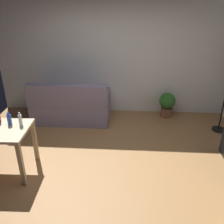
{
  "coord_description": "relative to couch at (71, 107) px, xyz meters",
  "views": [
    {
      "loc": [
        0.35,
        -3.29,
        2.58
      ],
      "look_at": [
        0.1,
        0.5,
        0.75
      ],
      "focal_mm": 40.09,
      "sensor_mm": 36.0,
      "label": 1
    }
  ],
  "objects": [
    {
      "name": "couch",
      "position": [
        0.0,
        0.0,
        0.0
      ],
      "size": [
        1.64,
        0.84,
        0.92
      ],
      "rotation": [
        0.0,
        0.0,
        3.14
      ],
      "color": "gray",
      "rests_on": "ground_plane"
    },
    {
      "name": "wall_rear",
      "position": [
        0.86,
        0.61,
        1.04
      ],
      "size": [
        5.2,
        0.1,
        2.7
      ],
      "primitive_type": "cube",
      "color": "white",
      "rests_on": "ground_plane"
    },
    {
      "name": "ground_plane",
      "position": [
        0.86,
        -1.59,
        -0.32
      ],
      "size": [
        5.2,
        4.4,
        0.02
      ],
      "primitive_type": "cube",
      "color": "#9E7042"
    },
    {
      "name": "potted_plant",
      "position": [
        2.11,
        0.31,
        0.02
      ],
      "size": [
        0.36,
        0.36,
        0.57
      ],
      "color": "brown",
      "rests_on": "ground_plane"
    },
    {
      "name": "bottle_blue",
      "position": [
        -0.56,
        -1.64,
        0.54
      ],
      "size": [
        0.06,
        0.06,
        0.2
      ],
      "color": "#2347A3",
      "rests_on": "desk"
    },
    {
      "name": "bottle_clear",
      "position": [
        -0.38,
        -1.65,
        0.54
      ],
      "size": [
        0.05,
        0.05,
        0.21
      ],
      "color": "silver",
      "rests_on": "desk"
    }
  ]
}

